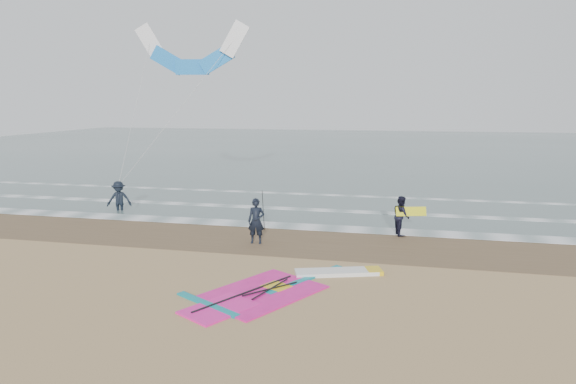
% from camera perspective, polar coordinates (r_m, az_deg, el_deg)
% --- Properties ---
extents(ground, '(120.00, 120.00, 0.00)m').
position_cam_1_polar(ground, '(15.89, -3.06, -10.99)').
color(ground, tan).
rests_on(ground, ground).
extents(sea_water, '(120.00, 80.00, 0.02)m').
position_cam_1_polar(sea_water, '(62.67, 8.78, 4.74)').
color(sea_water, '#47605E').
rests_on(sea_water, ground).
extents(wet_sand_band, '(120.00, 5.00, 0.01)m').
position_cam_1_polar(wet_sand_band, '(21.45, 1.24, -5.35)').
color(wet_sand_band, brown).
rests_on(wet_sand_band, ground).
extents(foam_waterline, '(120.00, 9.15, 0.02)m').
position_cam_1_polar(foam_waterline, '(25.68, 3.18, -2.72)').
color(foam_waterline, white).
rests_on(foam_waterline, ground).
extents(windsurf_rig, '(5.98, 5.66, 0.14)m').
position_cam_1_polar(windsurf_rig, '(16.13, -0.39, -10.51)').
color(windsurf_rig, white).
rests_on(windsurf_rig, ground).
extents(person_standing, '(0.72, 0.51, 1.85)m').
position_cam_1_polar(person_standing, '(20.79, -3.55, -3.24)').
color(person_standing, black).
rests_on(person_standing, ground).
extents(person_walking, '(0.87, 0.99, 1.71)m').
position_cam_1_polar(person_walking, '(22.56, 12.47, -2.59)').
color(person_walking, black).
rests_on(person_walking, ground).
extents(person_wading, '(1.42, 1.09, 1.94)m').
position_cam_1_polar(person_wading, '(28.24, -18.30, -0.10)').
color(person_wading, black).
rests_on(person_wading, ground).
extents(held_pole, '(0.17, 0.86, 1.82)m').
position_cam_1_polar(held_pole, '(20.62, -2.76, -2.12)').
color(held_pole, black).
rests_on(held_pole, ground).
extents(carried_kiteboard, '(1.30, 0.51, 0.39)m').
position_cam_1_polar(carried_kiteboard, '(22.42, 13.51, -2.11)').
color(carried_kiteboard, yellow).
rests_on(carried_kiteboard, ground).
extents(surf_kite, '(6.47, 3.19, 8.61)m').
position_cam_1_polar(surf_kite, '(29.16, -10.65, 14.85)').
color(surf_kite, white).
rests_on(surf_kite, ground).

